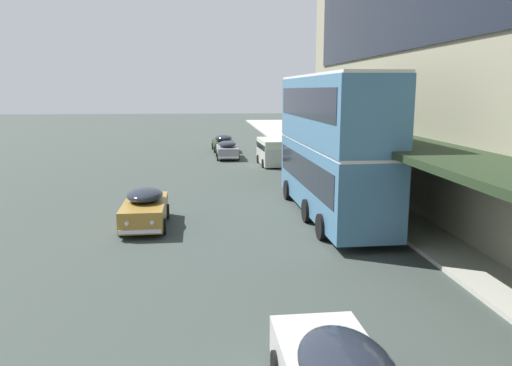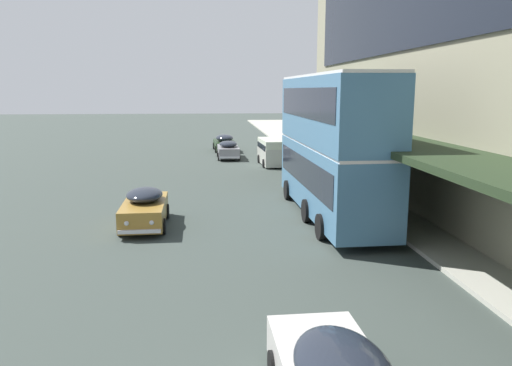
{
  "view_description": "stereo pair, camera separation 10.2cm",
  "coord_description": "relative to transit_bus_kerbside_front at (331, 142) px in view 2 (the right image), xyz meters",
  "views": [
    {
      "loc": [
        -1.32,
        -2.57,
        5.62
      ],
      "look_at": [
        0.98,
        20.51,
        1.28
      ],
      "focal_mm": 35.0,
      "sensor_mm": 36.0,
      "label": 1
    },
    {
      "loc": [
        -1.21,
        -2.58,
        5.62
      ],
      "look_at": [
        0.98,
        20.51,
        1.28
      ],
      "focal_mm": 35.0,
      "sensor_mm": 36.0,
      "label": 2
    }
  ],
  "objects": [
    {
      "name": "vw_van",
      "position": [
        -0.55,
        15.94,
        -2.28
      ],
      "size": [
        2.05,
        4.62,
        1.96
      ],
      "color": "beige",
      "rests_on": "ground"
    },
    {
      "name": "transit_bus_kerbside_front",
      "position": [
        0.0,
        0.0,
        0.0
      ],
      "size": [
        2.92,
        11.15,
        6.28
      ],
      "color": "teal",
      "rests_on": "ground"
    },
    {
      "name": "sedan_second_near",
      "position": [
        -3.77,
        19.84,
        -2.64
      ],
      "size": [
        1.85,
        4.37,
        1.48
      ],
      "color": "gray",
      "rests_on": "ground"
    },
    {
      "name": "sedan_far_back",
      "position": [
        -3.91,
        25.17,
        -2.62
      ],
      "size": [
        2.15,
        4.86,
        1.55
      ],
      "color": "#1E3219",
      "rests_on": "ground"
    },
    {
      "name": "sedan_second_mid",
      "position": [
        -8.07,
        -0.87,
        -2.59
      ],
      "size": [
        1.89,
        4.31,
        1.58
      ],
      "color": "olive",
      "rests_on": "ground"
    }
  ]
}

